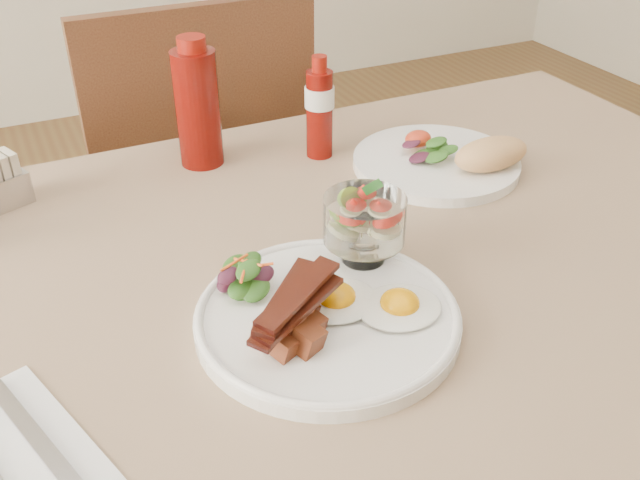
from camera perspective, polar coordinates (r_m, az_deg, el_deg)
table at (r=0.90m, az=1.94°, el=-6.81°), size 1.33×0.88×0.75m
chair_far at (r=1.50m, az=-9.85°, el=3.88°), size 0.42×0.42×0.93m
main_plate at (r=0.75m, az=0.59°, el=-6.29°), size 0.28×0.28×0.02m
fried_eggs at (r=0.75m, az=3.84°, el=-4.96°), size 0.15×0.12×0.03m
bacon_potato_pile at (r=0.70m, az=-2.08°, el=-6.21°), size 0.12×0.10×0.05m
side_salad at (r=0.77m, az=-5.92°, el=-3.06°), size 0.07×0.06×0.04m
fruit_cup at (r=0.80m, az=3.57°, el=1.62°), size 0.09×0.09×0.10m
second_plate at (r=1.07m, az=10.26°, el=6.39°), size 0.25×0.25×0.06m
ketchup_bottle at (r=1.06m, az=-9.77°, el=10.50°), size 0.08×0.08×0.19m
hot_sauce_bottle at (r=1.08m, az=-0.04°, el=10.46°), size 0.05×0.05×0.16m
napkin_cutlery at (r=0.68m, az=-23.07°, el=-15.87°), size 0.18×0.24×0.01m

